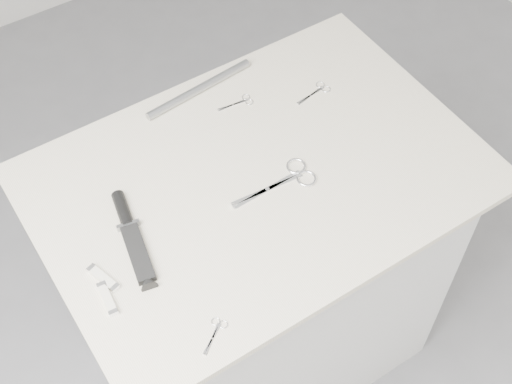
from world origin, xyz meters
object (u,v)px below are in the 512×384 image
tiny_scissors (216,331)px  metal_rail (199,89)px  embroidery_scissors_b (240,102)px  pocket_knife_b (103,278)px  pocket_knife_a (107,299)px  sheathed_knife (131,233)px  embroidery_scissors_a (317,91)px  large_shears (289,178)px  plinth (258,279)px

tiny_scissors → metal_rail: bearing=27.5°
embroidery_scissors_b → pocket_knife_b: bearing=-145.7°
pocket_knife_a → sheathed_knife: bearing=-38.0°
embroidery_scissors_a → tiny_scissors: bearing=-151.5°
large_shears → pocket_knife_b: pocket_knife_b is taller
plinth → tiny_scissors: size_ratio=11.97×
plinth → tiny_scissors: tiny_scissors is taller
metal_rail → embroidery_scissors_a: bearing=-32.9°
pocket_knife_b → pocket_knife_a: bearing=147.5°
embroidery_scissors_b → tiny_scissors: bearing=-120.8°
embroidery_scissors_b → metal_rail: size_ratio=0.30×
sheathed_knife → metal_rail: size_ratio=0.79×
embroidery_scissors_a → metal_rail: (-0.25, 0.16, 0.01)m
pocket_knife_b → sheathed_knife: bearing=-72.5°
pocket_knife_a → pocket_knife_b: same height
large_shears → sheathed_knife: size_ratio=0.85×
large_shears → tiny_scissors: size_ratio=2.70×
plinth → embroidery_scissors_b: bearing=68.2°
tiny_scissors → metal_rail: (0.30, 0.58, 0.01)m
embroidery_scissors_a → pocket_knife_a: 0.73m
plinth → metal_rail: metal_rail is taller
pocket_knife_a → metal_rail: (0.45, 0.40, 0.01)m
embroidery_scissors_a → tiny_scissors: size_ratio=1.35×
embroidery_scissors_b → large_shears: bearing=-91.6°
plinth → sheathed_knife: (-0.32, 0.01, 0.48)m
tiny_scissors → metal_rail: 0.65m
sheathed_knife → tiny_scissors: bearing=-161.8°
pocket_knife_a → pocket_knife_b: bearing=-9.6°
embroidery_scissors_a → embroidery_scissors_b: 0.19m
tiny_scissors → plinth: bearing=9.8°
sheathed_knife → pocket_knife_b: 0.12m
large_shears → pocket_knife_a: 0.48m
plinth → pocket_knife_a: 0.65m
plinth → embroidery_scissors_a: size_ratio=8.87×
sheathed_knife → pocket_knife_a: 0.16m
tiny_scissors → sheathed_knife: (-0.03, 0.29, 0.01)m
plinth → pocket_knife_b: pocket_knife_b is taller
embroidery_scissors_b → tiny_scissors: size_ratio=1.22×
pocket_knife_a → embroidery_scissors_b: bearing=-52.2°
large_shears → embroidery_scissors_b: size_ratio=2.21×
plinth → embroidery_scissors_a: bearing=28.0°
large_shears → embroidery_scissors_b: 0.26m
large_shears → sheathed_knife: sheathed_knife is taller
metal_rail → pocket_knife_a: bearing=-137.9°
large_shears → sheathed_knife: bearing=172.4°
large_shears → embroidery_scissors_a: (0.22, 0.19, -0.00)m
plinth → metal_rail: bearing=86.2°
tiny_scissors → sheathed_knife: size_ratio=0.31×
pocket_knife_a → metal_rail: size_ratio=0.26×
large_shears → embroidery_scissors_a: 0.29m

